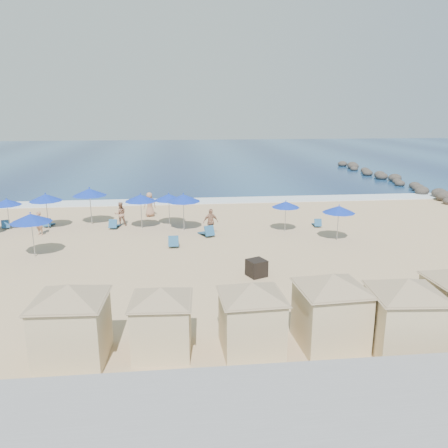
{
  "coord_description": "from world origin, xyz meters",
  "views": [
    {
      "loc": [
        0.32,
        -22.41,
        7.92
      ],
      "look_at": [
        3.02,
        3.0,
        1.18
      ],
      "focal_mm": 35.0,
      "sensor_mm": 36.0,
      "label": 1
    }
  ],
  "objects_px": {
    "cabana_4": "(406,306)",
    "umbrella_9": "(339,209)",
    "trash_bin": "(257,268)",
    "cabana_3": "(331,301)",
    "umbrella_6": "(169,197)",
    "beachgoer_1": "(120,214)",
    "umbrella_8": "(286,204)",
    "umbrella_4": "(89,192)",
    "beachgoer_2": "(211,222)",
    "umbrella_3": "(31,218)",
    "beachgoer_0": "(39,223)",
    "cabana_2": "(252,308)",
    "umbrella_7": "(183,198)",
    "umbrella_5": "(141,198)",
    "umbrella_2": "(46,198)",
    "beachgoer_3": "(150,204)",
    "cabana_0": "(71,313)",
    "rock_jetty": "(386,177)",
    "umbrella_0": "(7,202)",
    "cabana_1": "(162,312)"
  },
  "relations": [
    {
      "from": "umbrella_2",
      "to": "beachgoer_1",
      "type": "bearing_deg",
      "value": 3.4
    },
    {
      "from": "cabana_4",
      "to": "umbrella_7",
      "type": "bearing_deg",
      "value": 113.58
    },
    {
      "from": "cabana_2",
      "to": "beachgoer_2",
      "type": "distance_m",
      "value": 14.03
    },
    {
      "from": "umbrella_0",
      "to": "beachgoer_0",
      "type": "height_order",
      "value": "umbrella_0"
    },
    {
      "from": "cabana_2",
      "to": "beachgoer_1",
      "type": "distance_m",
      "value": 18.26
    },
    {
      "from": "trash_bin",
      "to": "beachgoer_2",
      "type": "height_order",
      "value": "beachgoer_2"
    },
    {
      "from": "umbrella_2",
      "to": "beachgoer_3",
      "type": "height_order",
      "value": "umbrella_2"
    },
    {
      "from": "cabana_2",
      "to": "beachgoer_0",
      "type": "distance_m",
      "value": 18.99
    },
    {
      "from": "umbrella_5",
      "to": "umbrella_6",
      "type": "relative_size",
      "value": 1.06
    },
    {
      "from": "cabana_2",
      "to": "umbrella_9",
      "type": "bearing_deg",
      "value": 58.29
    },
    {
      "from": "umbrella_8",
      "to": "beachgoer_2",
      "type": "xyz_separation_m",
      "value": [
        -5.02,
        -0.44,
        -0.96
      ]
    },
    {
      "from": "cabana_2",
      "to": "umbrella_7",
      "type": "distance_m",
      "value": 15.5
    },
    {
      "from": "umbrella_4",
      "to": "beachgoer_1",
      "type": "distance_m",
      "value": 2.63
    },
    {
      "from": "beachgoer_3",
      "to": "trash_bin",
      "type": "bearing_deg",
      "value": 101.55
    },
    {
      "from": "cabana_4",
      "to": "umbrella_9",
      "type": "xyz_separation_m",
      "value": [
        2.45,
        12.73,
        0.32
      ]
    },
    {
      "from": "trash_bin",
      "to": "cabana_3",
      "type": "height_order",
      "value": "cabana_3"
    },
    {
      "from": "umbrella_7",
      "to": "beachgoer_2",
      "type": "relative_size",
      "value": 1.47
    },
    {
      "from": "cabana_3",
      "to": "umbrella_4",
      "type": "height_order",
      "value": "cabana_3"
    },
    {
      "from": "cabana_0",
      "to": "umbrella_0",
      "type": "relative_size",
      "value": 2.11
    },
    {
      "from": "umbrella_0",
      "to": "umbrella_8",
      "type": "bearing_deg",
      "value": -7.46
    },
    {
      "from": "umbrella_3",
      "to": "umbrella_2",
      "type": "bearing_deg",
      "value": 98.42
    },
    {
      "from": "cabana_1",
      "to": "umbrella_5",
      "type": "bearing_deg",
      "value": 96.71
    },
    {
      "from": "umbrella_4",
      "to": "cabana_3",
      "type": "bearing_deg",
      "value": -57.56
    },
    {
      "from": "umbrella_2",
      "to": "beachgoer_0",
      "type": "relative_size",
      "value": 1.6
    },
    {
      "from": "umbrella_4",
      "to": "beachgoer_2",
      "type": "height_order",
      "value": "umbrella_4"
    },
    {
      "from": "rock_jetty",
      "to": "cabana_4",
      "type": "distance_m",
      "value": 38.55
    },
    {
      "from": "umbrella_4",
      "to": "umbrella_5",
      "type": "bearing_deg",
      "value": -22.37
    },
    {
      "from": "rock_jetty",
      "to": "beachgoer_0",
      "type": "distance_m",
      "value": 37.79
    },
    {
      "from": "cabana_0",
      "to": "umbrella_2",
      "type": "bearing_deg",
      "value": 107.78
    },
    {
      "from": "umbrella_4",
      "to": "beachgoer_3",
      "type": "height_order",
      "value": "umbrella_4"
    },
    {
      "from": "umbrella_3",
      "to": "beachgoer_0",
      "type": "distance_m",
      "value": 4.72
    },
    {
      "from": "umbrella_8",
      "to": "beachgoer_1",
      "type": "bearing_deg",
      "value": 166.6
    },
    {
      "from": "rock_jetty",
      "to": "umbrella_2",
      "type": "distance_m",
      "value": 36.98
    },
    {
      "from": "umbrella_8",
      "to": "cabana_3",
      "type": "bearing_deg",
      "value": -97.85
    },
    {
      "from": "beachgoer_0",
      "to": "umbrella_3",
      "type": "bearing_deg",
      "value": -47.79
    },
    {
      "from": "cabana_4",
      "to": "beachgoer_1",
      "type": "height_order",
      "value": "cabana_4"
    },
    {
      "from": "umbrella_0",
      "to": "beachgoer_3",
      "type": "bearing_deg",
      "value": 16.59
    },
    {
      "from": "umbrella_8",
      "to": "beachgoer_3",
      "type": "height_order",
      "value": "umbrella_8"
    },
    {
      "from": "cabana_3",
      "to": "beachgoer_0",
      "type": "distance_m",
      "value": 20.71
    },
    {
      "from": "cabana_2",
      "to": "umbrella_5",
      "type": "xyz_separation_m",
      "value": [
        -4.85,
        16.19,
        0.59
      ]
    },
    {
      "from": "umbrella_4",
      "to": "rock_jetty",
      "type": "bearing_deg",
      "value": 28.97
    },
    {
      "from": "cabana_1",
      "to": "beachgoer_0",
      "type": "distance_m",
      "value": 17.21
    },
    {
      "from": "cabana_0",
      "to": "beachgoer_2",
      "type": "relative_size",
      "value": 2.62
    },
    {
      "from": "rock_jetty",
      "to": "beachgoer_3",
      "type": "xyz_separation_m",
      "value": [
        -25.87,
        -14.56,
        0.56
      ]
    },
    {
      "from": "umbrella_2",
      "to": "cabana_0",
      "type": "bearing_deg",
      "value": -72.22
    },
    {
      "from": "umbrella_6",
      "to": "beachgoer_1",
      "type": "xyz_separation_m",
      "value": [
        -3.39,
        0.25,
        -1.17
      ]
    },
    {
      "from": "umbrella_3",
      "to": "umbrella_5",
      "type": "distance_m",
      "value": 7.65
    },
    {
      "from": "umbrella_4",
      "to": "umbrella_5",
      "type": "relative_size",
      "value": 1.09
    },
    {
      "from": "umbrella_2",
      "to": "umbrella_6",
      "type": "height_order",
      "value": "umbrella_2"
    },
    {
      "from": "beachgoer_2",
      "to": "umbrella_3",
      "type": "bearing_deg",
      "value": -179.73
    }
  ]
}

